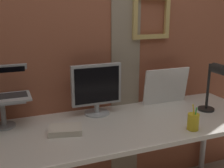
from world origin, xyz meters
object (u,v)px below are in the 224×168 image
at_px(laptop, 1,89).
at_px(whiteboard_panel, 166,86).
at_px(desk_lamp, 214,82).
at_px(pen_cup, 193,122).
at_px(monitor, 97,88).

xyz_separation_m(laptop, whiteboard_panel, (1.22, -0.04, -0.10)).
relative_size(desk_lamp, pen_cup, 2.13).
bearing_deg(pen_cup, monitor, 134.85).
height_order(whiteboard_panel, pen_cup, whiteboard_panel).
bearing_deg(desk_lamp, monitor, 160.26).
xyz_separation_m(laptop, pen_cup, (1.10, -0.55, -0.19)).
relative_size(laptop, whiteboard_panel, 0.93).
height_order(monitor, whiteboard_panel, monitor).
relative_size(monitor, whiteboard_panel, 0.95).
bearing_deg(desk_lamp, whiteboard_panel, 123.17).
distance_m(desk_lamp, pen_cup, 0.41).
bearing_deg(pen_cup, whiteboard_panel, 77.50).
distance_m(laptop, desk_lamp, 1.46).
xyz_separation_m(whiteboard_panel, desk_lamp, (0.20, -0.30, 0.09)).
height_order(monitor, desk_lamp, desk_lamp).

